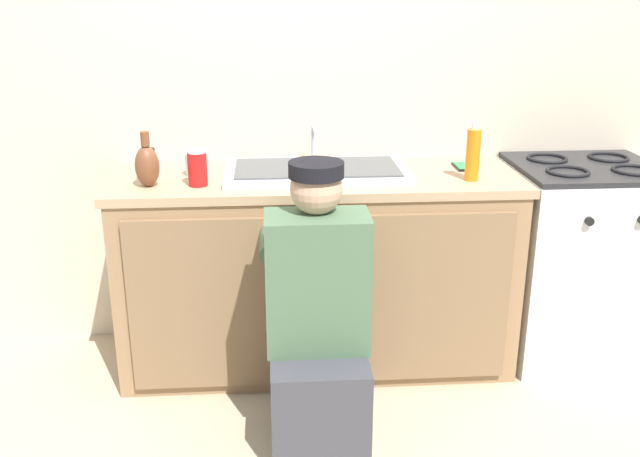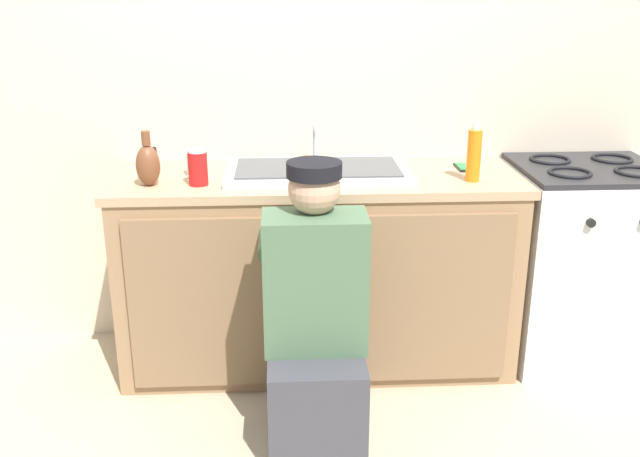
{
  "view_description": "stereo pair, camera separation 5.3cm",
  "coord_description": "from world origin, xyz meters",
  "px_view_note": "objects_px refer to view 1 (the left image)",
  "views": [
    {
      "loc": [
        -0.21,
        -2.73,
        1.71
      ],
      "look_at": [
        0.0,
        0.1,
        0.72
      ],
      "focal_mm": 40.0,
      "sensor_mm": 36.0,
      "label": 1
    },
    {
      "loc": [
        -0.16,
        -2.73,
        1.71
      ],
      "look_at": [
        0.0,
        0.1,
        0.72
      ],
      "focal_mm": 40.0,
      "sensor_mm": 36.0,
      "label": 2
    }
  ],
  "objects_px": {
    "plumber_person": "(318,333)",
    "soda_cup_red": "(197,168)",
    "sink_double_basin": "(317,171)",
    "soap_bottle_orange": "(473,154)",
    "stove_range": "(577,260)",
    "cell_phone": "(462,167)",
    "vase_decorative": "(147,165)",
    "water_glass": "(192,165)",
    "spice_bottle_red": "(151,160)"
  },
  "relations": [
    {
      "from": "cell_phone",
      "to": "soap_bottle_orange",
      "type": "height_order",
      "value": "soap_bottle_orange"
    },
    {
      "from": "stove_range",
      "to": "plumber_person",
      "type": "distance_m",
      "value": 1.43
    },
    {
      "from": "cell_phone",
      "to": "spice_bottle_red",
      "type": "bearing_deg",
      "value": 178.14
    },
    {
      "from": "stove_range",
      "to": "spice_bottle_red",
      "type": "relative_size",
      "value": 8.91
    },
    {
      "from": "sink_double_basin",
      "to": "stove_range",
      "type": "xyz_separation_m",
      "value": [
        1.23,
        -0.0,
        -0.46
      ]
    },
    {
      "from": "stove_range",
      "to": "soap_bottle_orange",
      "type": "xyz_separation_m",
      "value": [
        -0.58,
        -0.13,
        0.55
      ]
    },
    {
      "from": "cell_phone",
      "to": "soda_cup_red",
      "type": "xyz_separation_m",
      "value": [
        -1.18,
        -0.21,
        0.07
      ]
    },
    {
      "from": "plumber_person",
      "to": "vase_decorative",
      "type": "distance_m",
      "value": 1.0
    },
    {
      "from": "sink_double_basin",
      "to": "soap_bottle_orange",
      "type": "height_order",
      "value": "soap_bottle_orange"
    },
    {
      "from": "spice_bottle_red",
      "to": "water_glass",
      "type": "bearing_deg",
      "value": -26.59
    },
    {
      "from": "spice_bottle_red",
      "to": "soap_bottle_orange",
      "type": "bearing_deg",
      "value": -10.51
    },
    {
      "from": "water_glass",
      "to": "soap_bottle_orange",
      "type": "bearing_deg",
      "value": -7.71
    },
    {
      "from": "plumber_person",
      "to": "spice_bottle_red",
      "type": "bearing_deg",
      "value": 132.01
    },
    {
      "from": "sink_double_basin",
      "to": "vase_decorative",
      "type": "bearing_deg",
      "value": -169.38
    },
    {
      "from": "cell_phone",
      "to": "vase_decorative",
      "type": "distance_m",
      "value": 1.4
    },
    {
      "from": "soap_bottle_orange",
      "to": "sink_double_basin",
      "type": "bearing_deg",
      "value": 168.18
    },
    {
      "from": "water_glass",
      "to": "cell_phone",
      "type": "bearing_deg",
      "value": 2.33
    },
    {
      "from": "plumber_person",
      "to": "water_glass",
      "type": "xyz_separation_m",
      "value": [
        -0.5,
        0.67,
        0.49
      ]
    },
    {
      "from": "water_glass",
      "to": "spice_bottle_red",
      "type": "relative_size",
      "value": 0.95
    },
    {
      "from": "plumber_person",
      "to": "soda_cup_red",
      "type": "distance_m",
      "value": 0.86
    },
    {
      "from": "soap_bottle_orange",
      "to": "stove_range",
      "type": "bearing_deg",
      "value": 13.14
    },
    {
      "from": "sink_double_basin",
      "to": "water_glass",
      "type": "distance_m",
      "value": 0.54
    },
    {
      "from": "cell_phone",
      "to": "water_glass",
      "type": "height_order",
      "value": "water_glass"
    },
    {
      "from": "plumber_person",
      "to": "water_glass",
      "type": "height_order",
      "value": "plumber_person"
    },
    {
      "from": "soda_cup_red",
      "to": "plumber_person",
      "type": "bearing_deg",
      "value": -47.81
    },
    {
      "from": "cell_phone",
      "to": "soda_cup_red",
      "type": "bearing_deg",
      "value": -169.85
    },
    {
      "from": "sink_double_basin",
      "to": "spice_bottle_red",
      "type": "relative_size",
      "value": 7.62
    },
    {
      "from": "stove_range",
      "to": "cell_phone",
      "type": "relative_size",
      "value": 6.68
    },
    {
      "from": "vase_decorative",
      "to": "soap_bottle_orange",
      "type": "height_order",
      "value": "soap_bottle_orange"
    },
    {
      "from": "cell_phone",
      "to": "plumber_person",
      "type": "bearing_deg",
      "value": -134.73
    },
    {
      "from": "water_glass",
      "to": "vase_decorative",
      "type": "height_order",
      "value": "vase_decorative"
    },
    {
      "from": "vase_decorative",
      "to": "soda_cup_red",
      "type": "relative_size",
      "value": 1.51
    },
    {
      "from": "plumber_person",
      "to": "vase_decorative",
      "type": "bearing_deg",
      "value": 142.43
    },
    {
      "from": "vase_decorative",
      "to": "sink_double_basin",
      "type": "bearing_deg",
      "value": 10.62
    },
    {
      "from": "vase_decorative",
      "to": "cell_phone",
      "type": "bearing_deg",
      "value": 8.54
    },
    {
      "from": "soda_cup_red",
      "to": "spice_bottle_red",
      "type": "bearing_deg",
      "value": 131.64
    },
    {
      "from": "cell_phone",
      "to": "water_glass",
      "type": "relative_size",
      "value": 1.4
    },
    {
      "from": "sink_double_basin",
      "to": "soap_bottle_orange",
      "type": "xyz_separation_m",
      "value": [
        0.65,
        -0.14,
        0.09
      ]
    },
    {
      "from": "stove_range",
      "to": "vase_decorative",
      "type": "relative_size",
      "value": 4.07
    },
    {
      "from": "sink_double_basin",
      "to": "vase_decorative",
      "type": "xyz_separation_m",
      "value": [
        -0.71,
        -0.13,
        0.07
      ]
    },
    {
      "from": "soap_bottle_orange",
      "to": "vase_decorative",
      "type": "bearing_deg",
      "value": 179.83
    },
    {
      "from": "cell_phone",
      "to": "water_glass",
      "type": "distance_m",
      "value": 1.22
    },
    {
      "from": "stove_range",
      "to": "cell_phone",
      "type": "bearing_deg",
      "value": 172.16
    },
    {
      "from": "plumber_person",
      "to": "soda_cup_red",
      "type": "xyz_separation_m",
      "value": [
        -0.46,
        0.51,
        0.52
      ]
    },
    {
      "from": "vase_decorative",
      "to": "soap_bottle_orange",
      "type": "relative_size",
      "value": 0.92
    },
    {
      "from": "plumber_person",
      "to": "stove_range",
      "type": "bearing_deg",
      "value": 26.85
    },
    {
      "from": "stove_range",
      "to": "plumber_person",
      "type": "height_order",
      "value": "plumber_person"
    },
    {
      "from": "soda_cup_red",
      "to": "soap_bottle_orange",
      "type": "height_order",
      "value": "soap_bottle_orange"
    },
    {
      "from": "cell_phone",
      "to": "soap_bottle_orange",
      "type": "bearing_deg",
      "value": -95.14
    },
    {
      "from": "stove_range",
      "to": "spice_bottle_red",
      "type": "distance_m",
      "value": 2.03
    }
  ]
}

